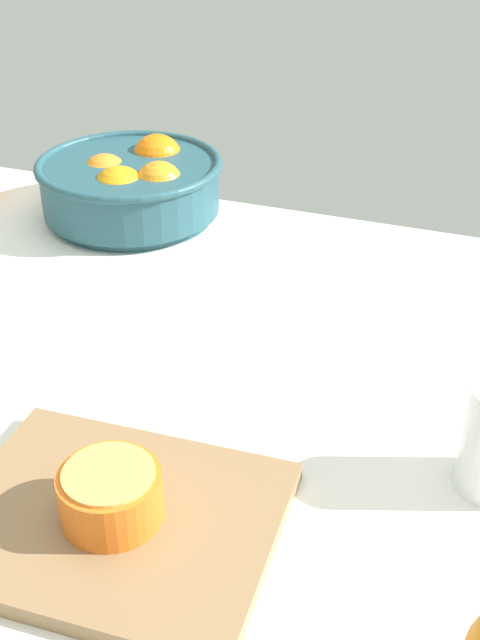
# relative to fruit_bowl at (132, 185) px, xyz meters

# --- Properties ---
(ground_plane) EXTENTS (1.36, 0.89, 0.03)m
(ground_plane) POSITION_rel_fruit_bowl_xyz_m (0.29, -0.34, -0.06)
(ground_plane) COLOR white
(fruit_bowl) EXTENTS (0.26, 0.26, 0.10)m
(fruit_bowl) POSITION_rel_fruit_bowl_xyz_m (0.00, 0.00, 0.00)
(fruit_bowl) COLOR #234C56
(fruit_bowl) RESTS_ON ground_plane
(cutting_board) EXTENTS (0.27, 0.22, 0.02)m
(cutting_board) POSITION_rel_fruit_bowl_xyz_m (0.25, -0.55, -0.04)
(cutting_board) COLOR olive
(cutting_board) RESTS_ON ground_plane
(orange_half_0) EXTENTS (0.08, 0.08, 0.05)m
(orange_half_0) POSITION_rel_fruit_bowl_xyz_m (0.25, -0.55, -0.01)
(orange_half_0) COLOR orange
(orange_half_0) RESTS_ON cutting_board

